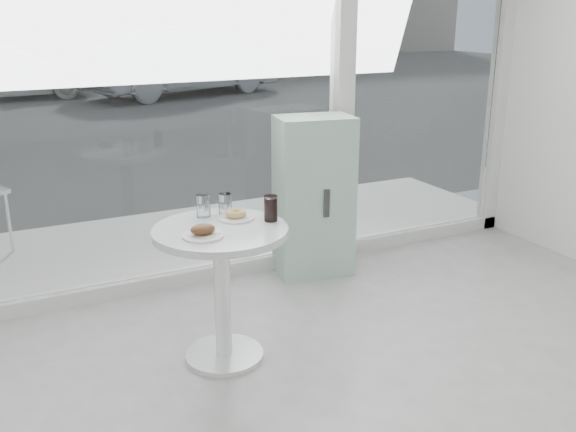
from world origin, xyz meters
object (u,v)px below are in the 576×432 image
plate_fritter (203,232)px  water_tumbler_b (225,205)px  main_table (221,266)px  mint_cabinet (314,197)px  cola_glass (271,209)px  water_tumbler_a (203,207)px  plate_donut (236,216)px  car_silver (182,61)px

plate_fritter → water_tumbler_b: bearing=52.2°
main_table → mint_cabinet: mint_cabinet is taller
main_table → cola_glass: cola_glass is taller
main_table → mint_cabinet: 1.37m
water_tumbler_a → water_tumbler_b: 0.13m
water_tumbler_a → mint_cabinet: bearing=31.8°
mint_cabinet → cola_glass: bearing=-120.4°
plate_fritter → plate_donut: plate_fritter is taller
plate_fritter → water_tumbler_b: (0.24, 0.30, 0.03)m
main_table → plate_donut: plate_donut is taller
plate_fritter → plate_donut: size_ratio=1.06×
plate_fritter → water_tumbler_b: water_tumbler_b is taller
plate_donut → car_silver: bearing=73.8°
mint_cabinet → plate_fritter: size_ratio=5.52×
main_table → plate_fritter: bearing=-143.4°
mint_cabinet → plate_fritter: 1.54m
car_silver → water_tumbler_b: car_silver is taller
mint_cabinet → water_tumbler_b: 1.17m
main_table → car_silver: size_ratio=0.17×
plate_fritter → cola_glass: size_ratio=1.49×
water_tumbler_b → main_table: bearing=-118.0°
plate_fritter → plate_donut: bearing=37.4°
mint_cabinet → plate_fritter: mint_cabinet is taller
water_tumbler_a → water_tumbler_b: (0.13, -0.01, -0.00)m
water_tumbler_b → plate_donut: bearing=-81.1°
plate_donut → water_tumbler_a: (-0.14, 0.12, 0.04)m
plate_fritter → water_tumbler_a: bearing=70.5°
mint_cabinet → car_silver: 10.74m
car_silver → water_tumbler_a: bearing=145.5°
main_table → mint_cabinet: bearing=40.0°
cola_glass → car_silver: bearing=74.7°
water_tumbler_a → cola_glass: (0.30, -0.23, 0.01)m
mint_cabinet → plate_donut: size_ratio=5.86×
main_table → cola_glass: size_ratio=5.44×
water_tumbler_a → plate_donut: bearing=-40.1°
main_table → water_tumbler_b: size_ratio=6.46×
plate_fritter → cola_glass: bearing=11.0°
plate_donut → water_tumbler_a: 0.19m
main_table → mint_cabinet: (1.05, 0.88, 0.03)m
mint_cabinet → plate_fritter: (-1.17, -0.97, 0.22)m
water_tumbler_b → plate_fritter: bearing=-127.8°
water_tumbler_b → cola_glass: cola_glass is taller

